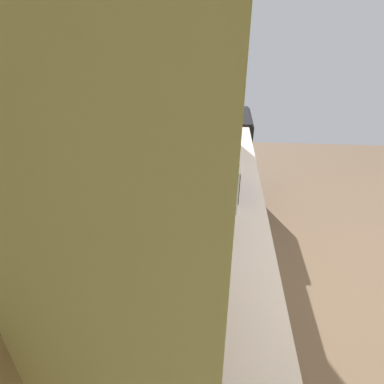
{
  "coord_description": "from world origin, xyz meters",
  "views": [
    {
      "loc": [
        -1.63,
        1.37,
        2.03
      ],
      "look_at": [
        -0.5,
        1.45,
        1.34
      ],
      "focal_mm": 32.0,
      "sensor_mm": 36.0,
      "label": 1
    }
  ],
  "objects_px": {
    "microwave": "(210,174)",
    "bowl": "(219,150)",
    "oven_range": "(216,157)",
    "kettle": "(219,249)"
  },
  "relations": [
    {
      "from": "microwave",
      "to": "bowl",
      "type": "bearing_deg",
      "value": -5.75
    },
    {
      "from": "oven_range",
      "to": "microwave",
      "type": "distance_m",
      "value": 1.58
    },
    {
      "from": "oven_range",
      "to": "bowl",
      "type": "distance_m",
      "value": 1.02
    },
    {
      "from": "bowl",
      "to": "oven_range",
      "type": "bearing_deg",
      "value": 0.56
    },
    {
      "from": "microwave",
      "to": "bowl",
      "type": "xyz_separation_m",
      "value": [
        0.56,
        -0.06,
        -0.1
      ]
    },
    {
      "from": "kettle",
      "to": "oven_range",
      "type": "bearing_deg",
      "value": 0.24
    },
    {
      "from": "microwave",
      "to": "kettle",
      "type": "height_order",
      "value": "microwave"
    },
    {
      "from": "oven_range",
      "to": "microwave",
      "type": "relative_size",
      "value": 2.36
    },
    {
      "from": "oven_range",
      "to": "bowl",
      "type": "relative_size",
      "value": 6.5
    },
    {
      "from": "microwave",
      "to": "bowl",
      "type": "distance_m",
      "value": 0.58
    }
  ]
}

